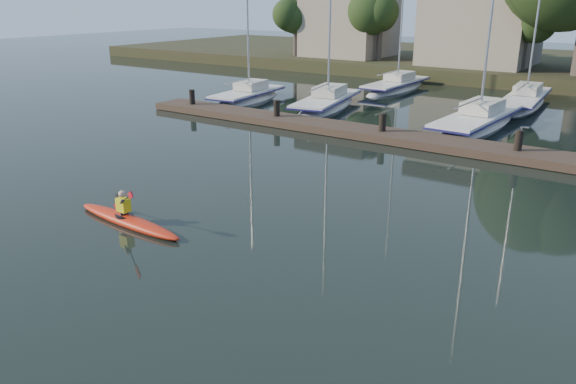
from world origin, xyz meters
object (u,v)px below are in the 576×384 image
Objects in this scene: sailboat_5 at (396,92)px; sailboat_6 at (524,107)px; sailboat_1 at (326,111)px; sailboat_0 at (248,103)px; sailboat_2 at (476,131)px; dock at (445,144)px; kayak at (127,218)px.

sailboat_6 is (8.89, -0.86, 0.00)m from sailboat_5.
sailboat_1 is 12.21m from sailboat_6.
sailboat_2 reaches higher than sailboat_0.
sailboat_1 is (-9.11, 5.21, -0.40)m from dock.
sailboat_1 is (-4.56, 18.79, -0.36)m from kayak.
kayak is 0.30× the size of sailboat_5.
sailboat_5 reaches higher than sailboat_0.
sailboat_0 is 0.83× the size of sailboat_1.
kayak is 0.31× the size of sailboat_1.
dock is at bearing 74.49° from kayak.
sailboat_1 is 0.92× the size of sailboat_6.
sailboat_2 reaches higher than sailboat_1.
sailboat_2 reaches higher than dock.
kayak is 19.15m from sailboat_2.
kayak is 0.37× the size of sailboat_0.
sailboat_1 is 0.97× the size of sailboat_5.
sailboat_2 is at bearing -3.86° from sailboat_0.
dock is 2.33× the size of sailboat_5.
sailboat_5 is 0.95× the size of sailboat_6.
dock is 2.40× the size of sailboat_1.
sailboat_0 reaches higher than dock.
sailboat_5 is at bearing 121.80° from dock.
sailboat_0 is at bearing 121.89° from kayak.
kayak is at bearing -67.46° from sailboat_0.
dock is at bearing -85.27° from sailboat_2.
kayak is 14.32m from dock.
kayak is 0.13× the size of dock.
dock is 15.15m from sailboat_0.
sailboat_6 reaches higher than sailboat_0.
sailboat_2 is 1.02× the size of sailboat_6.
sailboat_5 reaches higher than sailboat_1.
sailboat_6 reaches higher than sailboat_5.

